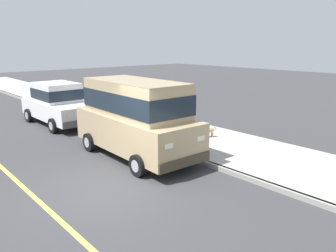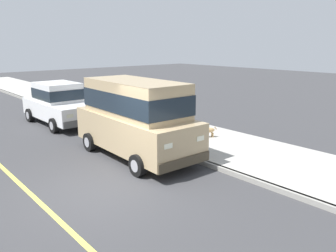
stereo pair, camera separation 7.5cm
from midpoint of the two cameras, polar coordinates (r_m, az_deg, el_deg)
ground_plane at (r=8.90m, az=-10.08°, el=-10.56°), size 80.00×80.00×0.00m
curb at (r=10.73m, az=4.74°, el=-5.67°), size 0.16×64.00×0.14m
sidewalk at (r=12.02m, az=10.77°, el=-3.71°), size 3.60×64.00×0.14m
lane_centre_line at (r=8.29m, az=-19.83°, el=-13.10°), size 0.12×57.60×0.01m
car_tan_van at (r=10.90m, az=-5.37°, el=1.87°), size 2.25×4.96×2.52m
car_white_sedan at (r=16.27m, az=-18.01°, el=3.75°), size 2.07×4.62×1.92m
dog_tan at (r=12.92m, az=6.94°, el=-0.67°), size 0.69×0.42×0.49m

